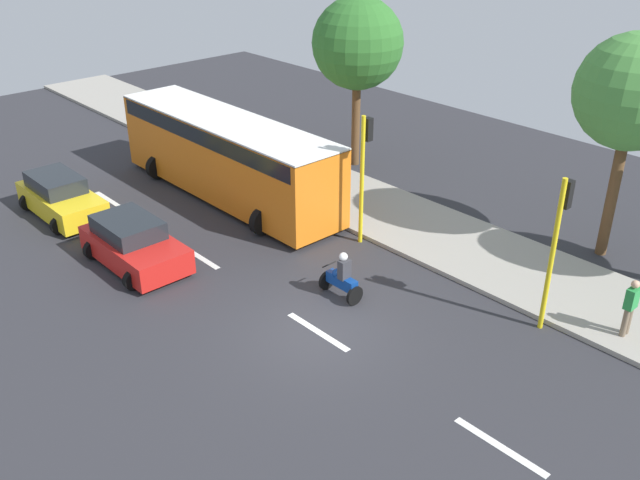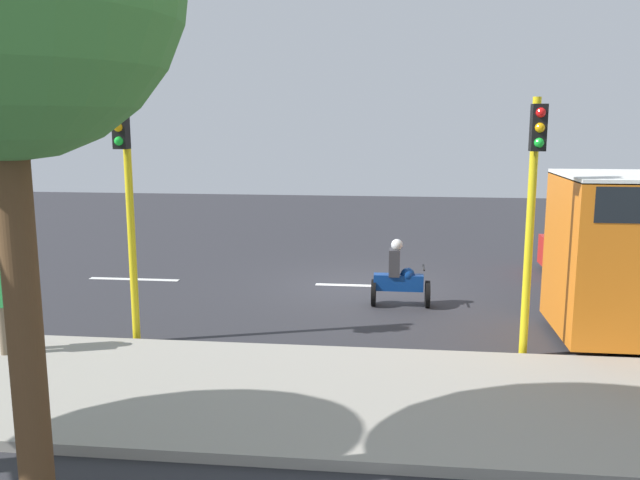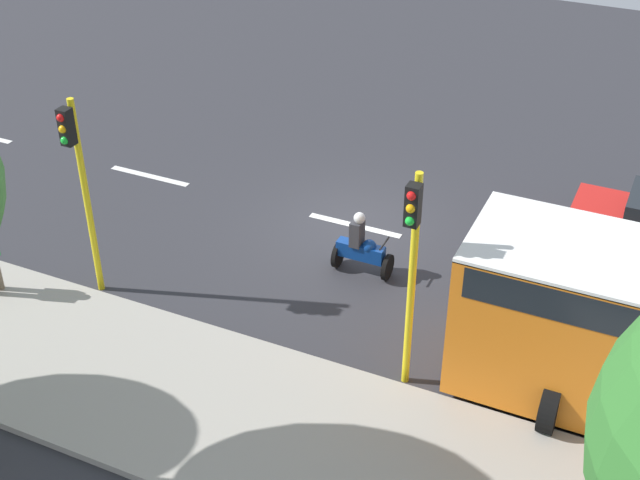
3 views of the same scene
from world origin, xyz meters
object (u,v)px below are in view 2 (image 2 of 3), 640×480
(car_red, at_px, (627,251))
(traffic_light_corner, at_px, (127,187))
(motorcycle, at_px, (399,278))
(traffic_light_midblock, at_px, (533,192))
(pedestrian_near_signal, at_px, (5,301))

(car_red, bearing_deg, traffic_light_corner, -58.82)
(motorcycle, relative_size, traffic_light_midblock, 0.34)
(pedestrian_near_signal, height_order, traffic_light_midblock, traffic_light_midblock)
(pedestrian_near_signal, relative_size, traffic_light_midblock, 0.38)
(traffic_light_midblock, bearing_deg, car_red, 149.85)
(motorcycle, xyz_separation_m, traffic_light_corner, (3.09, -4.92, 2.29))
(motorcycle, bearing_deg, pedestrian_near_signal, -58.24)
(motorcycle, height_order, traffic_light_corner, traffic_light_corner)
(pedestrian_near_signal, distance_m, traffic_light_corner, 2.83)
(car_red, bearing_deg, motorcycle, -59.64)
(traffic_light_corner, xyz_separation_m, traffic_light_midblock, (0.00, 7.08, 0.00))
(car_red, distance_m, pedestrian_near_signal, 14.90)
(traffic_light_corner, bearing_deg, pedestrian_near_signal, -59.35)
(car_red, relative_size, traffic_light_corner, 0.89)
(motorcycle, bearing_deg, traffic_light_midblock, 34.99)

